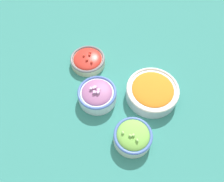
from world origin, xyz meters
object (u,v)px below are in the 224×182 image
(bowl_red_onion, at_px, (97,94))
(bowl_cherry_tomatoes, at_px, (88,60))
(bowl_carrots, at_px, (152,91))
(bowl_lettuce, at_px, (133,136))

(bowl_red_onion, xyz_separation_m, bowl_cherry_tomatoes, (-0.13, 0.15, -0.01))
(bowl_carrots, bearing_deg, bowl_cherry_tomatoes, 171.99)
(bowl_carrots, relative_size, bowl_lettuce, 1.51)
(bowl_red_onion, bearing_deg, bowl_lettuce, -28.23)
(bowl_lettuce, distance_m, bowl_cherry_tomatoes, 0.42)
(bowl_carrots, distance_m, bowl_lettuce, 0.21)
(bowl_carrots, xyz_separation_m, bowl_lettuce, (-0.00, -0.21, 0.00))
(bowl_cherry_tomatoes, bearing_deg, bowl_carrots, -8.01)
(bowl_red_onion, xyz_separation_m, bowl_lettuce, (0.20, -0.11, 0.00))
(bowl_red_onion, distance_m, bowl_cherry_tomatoes, 0.20)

